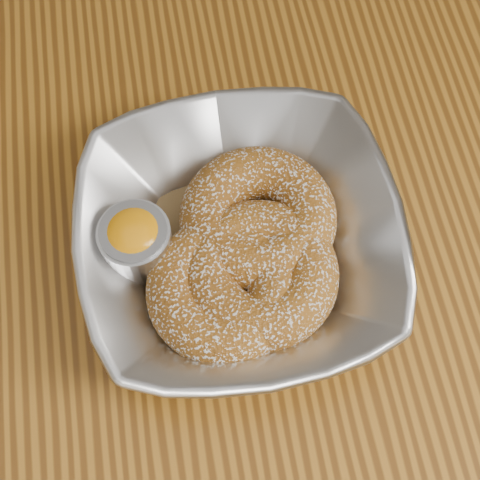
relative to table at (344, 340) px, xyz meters
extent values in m
plane|color=#565659|center=(0.00, 0.00, -0.65)|extent=(4.00, 4.00, 0.00)
cube|color=brown|center=(0.00, 0.00, 0.08)|extent=(1.20, 0.80, 0.04)
imported|color=#B6B8BD|center=(-0.08, 0.05, 0.13)|extent=(0.23, 0.23, 0.06)
cube|color=brown|center=(-0.08, 0.05, 0.11)|extent=(0.19, 0.19, 0.00)
torus|color=brown|center=(-0.07, 0.06, 0.13)|extent=(0.14, 0.14, 0.04)
torus|color=brown|center=(-0.07, 0.02, 0.13)|extent=(0.14, 0.14, 0.04)
torus|color=brown|center=(-0.10, 0.02, 0.13)|extent=(0.12, 0.12, 0.04)
cylinder|color=#B6B8BD|center=(-0.15, 0.06, 0.13)|extent=(0.05, 0.05, 0.04)
cylinder|color=gray|center=(-0.15, 0.06, 0.13)|extent=(0.05, 0.05, 0.04)
ellipsoid|color=#FF9507|center=(-0.15, 0.06, 0.15)|extent=(0.04, 0.04, 0.03)
camera|label=1|loc=(-0.11, -0.14, 0.55)|focal=50.00mm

